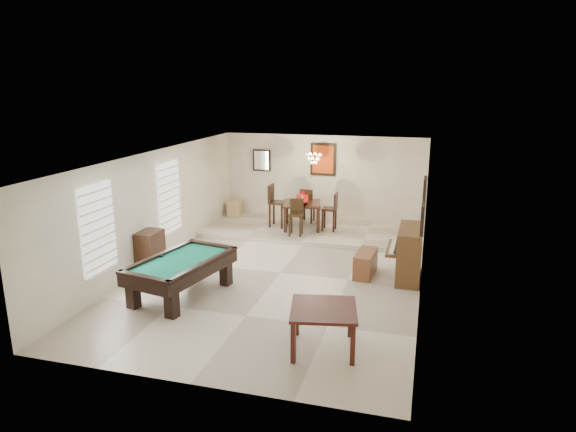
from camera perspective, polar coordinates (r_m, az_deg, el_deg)
The scene contains 26 objects.
ground_plane at distance 11.43m, azimuth -0.81°, elevation -6.37°, with size 6.00×9.00×0.02m, color beige.
wall_back at distance 15.30m, azimuth 3.92°, elevation 4.10°, with size 6.00×0.04×2.60m, color silver.
wall_front at distance 7.05m, azimuth -11.28°, elevation -8.93°, with size 6.00×0.04×2.60m, color silver.
wall_left at distance 12.19m, azimuth -14.49°, elevation 0.95°, with size 0.04×9.00×2.60m, color silver.
wall_right at distance 10.61m, azimuth 14.91°, elevation -1.10°, with size 0.04×9.00×2.60m, color silver.
ceiling at distance 10.78m, azimuth -0.86°, elevation 6.70°, with size 6.00×9.00×0.04m, color white.
dining_step at distance 14.40m, azimuth 2.82°, elevation -1.64°, with size 6.00×2.50×0.12m, color beige.
window_left_front at distance 10.37m, azimuth -20.38°, elevation -1.32°, with size 0.06×1.00×1.70m, color white.
window_left_rear at distance 12.67m, azimuth -13.07°, elevation 2.00°, with size 0.06×1.00×1.70m, color white.
pool_table at distance 10.35m, azimuth -11.72°, elevation -6.76°, with size 1.18×2.19×0.73m, color black, non-canonical shape.
square_table at distance 8.23m, azimuth 3.94°, elevation -12.38°, with size 1.02×1.02×0.70m, color #39140E, non-canonical shape.
upright_piano at distance 11.24m, azimuth 12.69°, elevation -4.02°, with size 0.75×1.34×1.12m, color brown, non-canonical shape.
piano_bench at distance 11.35m, azimuth 8.60°, elevation -5.23°, with size 0.37×0.94×0.52m, color brown.
apothecary_chest at distance 11.69m, azimuth -15.05°, elevation -3.89°, with size 0.42×0.63×0.95m, color black.
dining_table at distance 14.31m, azimuth 1.57°, elevation 0.29°, with size 1.03×1.03×0.85m, color black, non-canonical shape.
flower_vase at distance 14.18m, azimuth 1.59°, elevation 2.40°, with size 0.13×0.13×0.23m, color #B30F0F, non-canonical shape.
dining_chair_south at distance 13.61m, azimuth 0.88°, elevation -0.19°, with size 0.36×0.36×0.97m, color black, non-canonical shape.
dining_chair_north at distance 14.96m, azimuth 2.23°, elevation 1.21°, with size 0.37×0.37×1.00m, color black, non-canonical shape.
dining_chair_west at distance 14.45m, azimuth -1.15°, elevation 1.15°, with size 0.44×0.44×1.20m, color black, non-canonical shape.
dining_chair_east at distance 14.13m, azimuth 4.61°, elevation 0.47°, with size 0.39×0.39×1.05m, color black, non-canonical shape.
corner_bench at distance 15.82m, azimuth -5.92°, elevation 0.85°, with size 0.39×0.49×0.44m, color tan.
chandelier at distance 13.90m, azimuth 2.89°, elevation 6.81°, with size 0.44×0.44×0.60m, color #FFE5B2, non-canonical shape.
back_painting at distance 15.16m, azimuth 3.93°, elevation 6.30°, with size 0.75×0.06×0.95m, color #D84C14.
back_mirror at distance 15.67m, azimuth -2.94°, elevation 6.21°, with size 0.55×0.06×0.65m, color white.
right_picture_upper at distance 10.76m, azimuth 14.94°, elevation 2.41°, with size 0.06×0.55×0.65m, color slate.
right_picture_lower at distance 9.54m, azimuth 14.72°, elevation -0.34°, with size 0.06×0.45×0.55m, color gray.
Camera 1 is at (3.01, -10.24, 4.08)m, focal length 32.00 mm.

